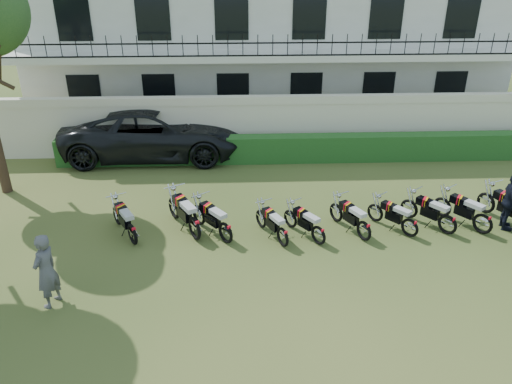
# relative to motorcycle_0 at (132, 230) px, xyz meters

# --- Properties ---
(ground) EXTENTS (100.00, 100.00, 0.00)m
(ground) POSITION_rel_motorcycle_0_xyz_m (4.24, -1.50, -0.47)
(ground) COLOR #2F451B
(ground) RESTS_ON ground
(perimeter_wall) EXTENTS (30.00, 0.35, 2.30)m
(perimeter_wall) POSITION_rel_motorcycle_0_xyz_m (4.24, 6.50, 0.70)
(perimeter_wall) COLOR beige
(perimeter_wall) RESTS_ON ground
(hedge) EXTENTS (18.00, 0.60, 1.00)m
(hedge) POSITION_rel_motorcycle_0_xyz_m (5.24, 5.70, 0.03)
(hedge) COLOR #224C1B
(hedge) RESTS_ON ground
(building) EXTENTS (20.40, 9.60, 7.40)m
(building) POSITION_rel_motorcycle_0_xyz_m (4.24, 12.46, 3.24)
(building) COLOR silver
(building) RESTS_ON ground
(motorcycle_0) EXTENTS (1.01, 1.66, 1.02)m
(motorcycle_0) POSITION_rel_motorcycle_0_xyz_m (0.00, 0.00, 0.00)
(motorcycle_0) COLOR black
(motorcycle_0) RESTS_ON ground
(motorcycle_1) EXTENTS (1.10, 1.85, 1.12)m
(motorcycle_1) POSITION_rel_motorcycle_0_xyz_m (1.65, 0.18, 0.05)
(motorcycle_1) COLOR black
(motorcycle_1) RESTS_ON ground
(motorcycle_2) EXTENTS (1.22, 1.57, 1.04)m
(motorcycle_2) POSITION_rel_motorcycle_0_xyz_m (2.50, -0.03, 0.01)
(motorcycle_2) COLOR black
(motorcycle_2) RESTS_ON ground
(motorcycle_3) EXTENTS (0.87, 1.55, 0.92)m
(motorcycle_3) POSITION_rel_motorcycle_0_xyz_m (4.02, -0.26, -0.04)
(motorcycle_3) COLOR black
(motorcycle_3) RESTS_ON ground
(motorcycle_4) EXTENTS (1.03, 1.43, 0.92)m
(motorcycle_4) POSITION_rel_motorcycle_0_xyz_m (4.99, -0.21, -0.05)
(motorcycle_4) COLOR black
(motorcycle_4) RESTS_ON ground
(motorcycle_5) EXTENTS (0.92, 1.62, 0.97)m
(motorcycle_5) POSITION_rel_motorcycle_0_xyz_m (6.26, -0.05, -0.02)
(motorcycle_5) COLOR black
(motorcycle_5) RESTS_ON ground
(motorcycle_6) EXTENTS (1.13, 1.38, 0.93)m
(motorcycle_6) POSITION_rel_motorcycle_0_xyz_m (7.57, 0.08, -0.04)
(motorcycle_6) COLOR black
(motorcycle_6) RESTS_ON ground
(motorcycle_7) EXTENTS (1.20, 1.48, 0.99)m
(motorcycle_7) POSITION_rel_motorcycle_0_xyz_m (8.67, 0.18, -0.01)
(motorcycle_7) COLOR black
(motorcycle_7) RESTS_ON ground
(motorcycle_8) EXTENTS (1.17, 1.58, 1.02)m
(motorcycle_8) POSITION_rel_motorcycle_0_xyz_m (9.65, 0.16, 0.00)
(motorcycle_8) COLOR black
(motorcycle_8) RESTS_ON ground
(suv) EXTENTS (6.81, 3.16, 1.89)m
(suv) POSITION_rel_motorcycle_0_xyz_m (-0.28, 6.52, 0.47)
(suv) COLOR black
(suv) RESTS_ON ground
(inspector) EXTENTS (0.63, 0.76, 1.79)m
(inspector) POSITION_rel_motorcycle_0_xyz_m (-1.38, -2.45, 0.42)
(inspector) COLOR slate
(inspector) RESTS_ON ground
(officer_5) EXTENTS (0.64, 1.06, 1.70)m
(officer_5) POSITION_rel_motorcycle_0_xyz_m (10.45, 0.44, 0.38)
(officer_5) COLOR black
(officer_5) RESTS_ON ground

